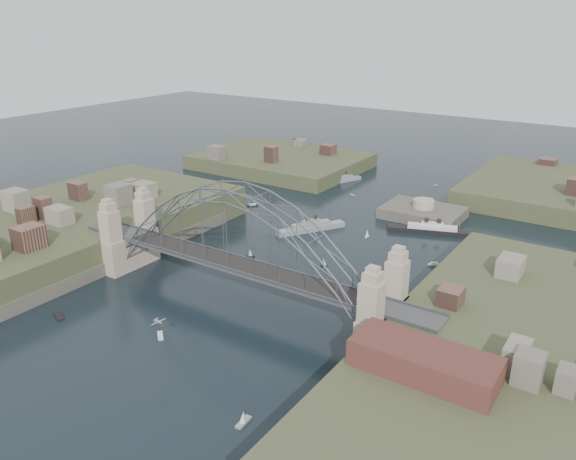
{
  "coord_description": "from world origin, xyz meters",
  "views": [
    {
      "loc": [
        65.23,
        -79.38,
        54.5
      ],
      "look_at": [
        0.0,
        18.0,
        10.0
      ],
      "focal_mm": 35.18,
      "sensor_mm": 36.0,
      "label": 1
    }
  ],
  "objects_px": {
    "naval_cruiser_far": "(344,180)",
    "ocean_liner": "(432,230)",
    "bridge": "(237,246)",
    "fort_island": "(422,219)",
    "wharf_shed": "(424,361)",
    "naval_cruiser_near": "(311,228)"
  },
  "relations": [
    {
      "from": "ocean_liner",
      "to": "fort_island",
      "type": "bearing_deg",
      "value": 122.39
    },
    {
      "from": "fort_island",
      "to": "naval_cruiser_far",
      "type": "xyz_separation_m",
      "value": [
        -36.93,
        20.6,
        1.09
      ]
    },
    {
      "from": "wharf_shed",
      "to": "naval_cruiser_far",
      "type": "relative_size",
      "value": 1.45
    },
    {
      "from": "bridge",
      "to": "naval_cruiser_far",
      "type": "distance_m",
      "value": 94.68
    },
    {
      "from": "wharf_shed",
      "to": "ocean_liner",
      "type": "distance_m",
      "value": 78.06
    },
    {
      "from": "fort_island",
      "to": "naval_cruiser_far",
      "type": "relative_size",
      "value": 1.6
    },
    {
      "from": "naval_cruiser_far",
      "to": "wharf_shed",
      "type": "bearing_deg",
      "value": -56.62
    },
    {
      "from": "wharf_shed",
      "to": "naval_cruiser_near",
      "type": "bearing_deg",
      "value": 133.11
    },
    {
      "from": "bridge",
      "to": "fort_island",
      "type": "xyz_separation_m",
      "value": [
        12.0,
        70.0,
        -12.66
      ]
    },
    {
      "from": "wharf_shed",
      "to": "ocean_liner",
      "type": "bearing_deg",
      "value": 108.98
    },
    {
      "from": "bridge",
      "to": "ocean_liner",
      "type": "xyz_separation_m",
      "value": [
        18.78,
        59.31,
        -11.43
      ]
    },
    {
      "from": "wharf_shed",
      "to": "naval_cruiser_near",
      "type": "height_order",
      "value": "wharf_shed"
    },
    {
      "from": "bridge",
      "to": "naval_cruiser_near",
      "type": "bearing_deg",
      "value": 102.13
    },
    {
      "from": "wharf_shed",
      "to": "bridge",
      "type": "bearing_deg",
      "value": 162.35
    },
    {
      "from": "fort_island",
      "to": "ocean_liner",
      "type": "height_order",
      "value": "fort_island"
    },
    {
      "from": "naval_cruiser_far",
      "to": "ocean_liner",
      "type": "xyz_separation_m",
      "value": [
        43.71,
        -31.29,
        0.15
      ]
    },
    {
      "from": "naval_cruiser_near",
      "to": "fort_island",
      "type": "bearing_deg",
      "value": 52.02
    },
    {
      "from": "wharf_shed",
      "to": "naval_cruiser_far",
      "type": "bearing_deg",
      "value": 123.38
    },
    {
      "from": "bridge",
      "to": "ocean_liner",
      "type": "height_order",
      "value": "bridge"
    },
    {
      "from": "naval_cruiser_far",
      "to": "ocean_liner",
      "type": "bearing_deg",
      "value": -35.59
    },
    {
      "from": "bridge",
      "to": "naval_cruiser_near",
      "type": "height_order",
      "value": "bridge"
    },
    {
      "from": "fort_island",
      "to": "ocean_liner",
      "type": "xyz_separation_m",
      "value": [
        6.78,
        -10.69,
        1.23
      ]
    }
  ]
}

